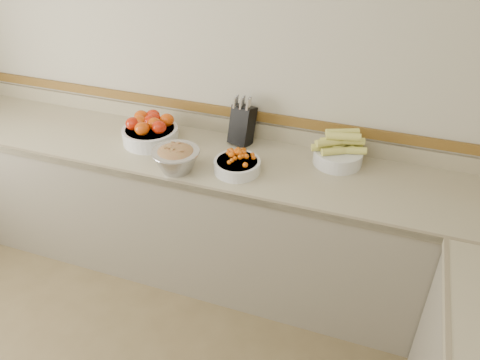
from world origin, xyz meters
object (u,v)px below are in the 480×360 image
(rhubarb_bowl, at_px, (176,158))
(knife_block, at_px, (242,124))
(tomato_bowl, at_px, (150,130))
(cherry_tomato_bowl, at_px, (237,164))
(corn_bowl, at_px, (338,152))

(rhubarb_bowl, bearing_deg, knife_block, 60.77)
(tomato_bowl, relative_size, cherry_tomato_bowl, 1.31)
(knife_block, height_order, rhubarb_bowl, knife_block)
(rhubarb_bowl, bearing_deg, tomato_bowl, 140.07)
(knife_block, xyz_separation_m, tomato_bowl, (-0.54, -0.18, -0.05))
(tomato_bowl, bearing_deg, corn_bowl, 6.42)
(cherry_tomato_bowl, bearing_deg, knife_block, 104.81)
(tomato_bowl, distance_m, corn_bowl, 1.15)
(cherry_tomato_bowl, bearing_deg, rhubarb_bowl, -162.72)
(tomato_bowl, relative_size, rhubarb_bowl, 1.28)
(corn_bowl, bearing_deg, rhubarb_bowl, -155.68)
(knife_block, relative_size, rhubarb_bowl, 1.15)
(tomato_bowl, xyz_separation_m, rhubarb_bowl, (0.30, -0.25, 0.00))
(tomato_bowl, bearing_deg, rhubarb_bowl, -39.93)
(cherry_tomato_bowl, height_order, corn_bowl, corn_bowl)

